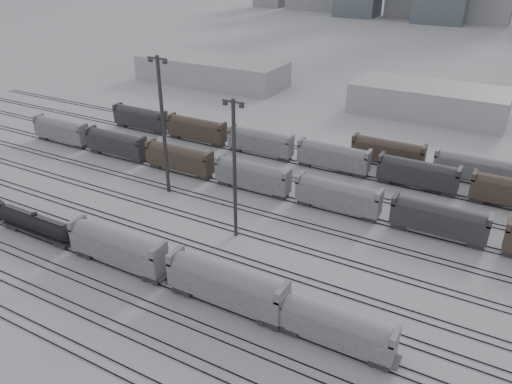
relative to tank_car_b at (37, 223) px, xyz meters
The scene contains 12 objects.
ground 31.16m from the tank_car_b, ahead, with size 900.00×900.00×0.00m, color #B7B7BC.
tracks 35.24m from the tank_car_b, 27.98° to the left, with size 220.00×71.50×0.16m.
tank_car_b is the anchor object (origin of this frame).
hopper_car_a 17.34m from the tank_car_b, ahead, with size 16.06×3.19×5.74m.
hopper_car_b 35.72m from the tank_car_b, ahead, with size 16.60×3.30×5.94m.
hopper_car_c 50.51m from the tank_car_b, ahead, with size 13.99×2.78×5.00m.
light_mast_b 26.85m from the tank_car_b, 69.93° to the left, with size 4.08×0.65×25.48m.
light_mast_c 33.18m from the tank_car_b, 29.50° to the left, with size 3.62×0.58×22.64m.
bg_string_near 49.87m from the tank_car_b, 38.44° to the left, with size 151.00×3.00×5.60m.
bg_string_mid 67.94m from the tank_car_b, 43.77° to the left, with size 151.00×3.00×5.60m.
warehouse_left 98.37m from the tank_car_b, 107.11° to the left, with size 50.00×18.00×8.00m, color #A2A2A5.
warehouse_mid 102.59m from the tank_car_b, 66.40° to the left, with size 40.00×18.00×8.00m, color #A2A2A5.
Camera 1 is at (32.74, -41.94, 42.77)m, focal length 35.00 mm.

